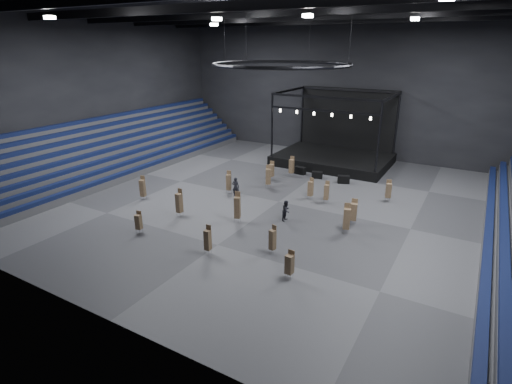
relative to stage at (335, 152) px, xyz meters
The scene contains 31 objects.
floor 16.30m from the stage, 90.00° to the right, with size 50.00×50.00×0.00m, color #48484B.
ceiling 23.18m from the stage, 90.00° to the right, with size 50.00×42.00×0.20m, color black.
wall_back 8.93m from the stage, 90.00° to the left, with size 50.00×0.20×18.00m, color black.
wall_front 37.99m from the stage, 90.00° to the right, with size 50.00×0.20×18.00m, color black.
wall_left 30.75m from the stage, 147.00° to the right, with size 0.20×42.00×18.00m, color black.
bleachers_left 28.10m from the stage, 144.71° to the right, with size 7.20×40.00×6.40m.
stage is the anchor object (origin of this frame).
truss_ring 19.93m from the stage, 90.00° to the right, with size 12.30×12.30×5.15m.
roof_girders 22.62m from the stage, 90.00° to the right, with size 49.00×30.35×0.70m.
floodlights 25.28m from the stage, 90.00° to the right, with size 28.60×16.60×0.25m.
flight_case_left 7.22m from the stage, 105.26° to the right, with size 1.31×0.66×0.88m, color black.
flight_case_mid 7.48m from the stage, 86.07° to the right, with size 1.20×0.60×0.80m, color black.
flight_case_right 8.47m from the stage, 63.73° to the right, with size 1.30×0.65×0.87m, color black.
chair_stack_0 28.23m from the stage, 89.59° to the right, with size 0.45×0.45×2.32m.
chair_stack_1 14.19m from the stage, 49.08° to the right, with size 0.65×0.65×2.21m.
chair_stack_2 25.53m from the stage, 118.11° to the right, with size 0.59×0.59×2.49m.
chair_stack_3 24.67m from the stage, 104.46° to the right, with size 0.53×0.53×2.62m.
chair_stack_4 22.35m from the stage, 92.49° to the right, with size 0.63×0.63×2.80m.
chair_stack_5 21.29m from the stage, 68.04° to the right, with size 0.68×0.68×2.63m.
chair_stack_6 29.05m from the stage, 76.33° to the right, with size 0.54×0.54×2.06m.
chair_stack_7 8.57m from the stage, 106.39° to the right, with size 0.55×0.55×2.42m.
chair_stack_8 13.45m from the stage, 102.37° to the right, with size 0.71×0.71×2.55m.
chair_stack_9 11.22m from the stage, 110.07° to the right, with size 0.60×0.60×2.18m.
chair_stack_10 29.04m from the stage, 103.59° to the right, with size 0.55×0.55×1.92m.
chair_stack_11 19.49m from the stage, 65.92° to the right, with size 0.65×0.65×2.34m.
chair_stack_12 26.11m from the stage, 80.53° to the right, with size 0.51×0.51×2.27m.
chair_stack_13 14.23m from the stage, 80.23° to the right, with size 0.51×0.51×2.23m.
chair_stack_14 17.60m from the stage, 108.67° to the right, with size 0.58×0.58×2.43m.
chair_stack_15 14.76m from the stage, 73.68° to the right, with size 0.48×0.48×2.24m.
man_center 17.69m from the stage, 104.79° to the right, with size 0.74×0.49×2.04m, color black.
crew_member 20.04m from the stage, 82.65° to the right, with size 0.90×0.70×1.86m, color black.
Camera 1 is at (16.42, -32.97, 14.68)m, focal length 28.00 mm.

